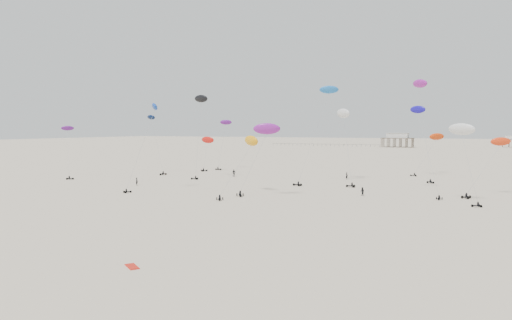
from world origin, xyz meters
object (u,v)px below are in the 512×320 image
at_px(rig_7, 433,142).
at_px(spectator_0, 137,185).
at_px(pavilion_main, 397,141).
at_px(rig_3, 247,149).
at_px(rig_0, 423,129).
at_px(pavilion_small, 509,142).

bearing_deg(rig_7, spectator_0, 122.17).
relative_size(pavilion_main, rig_7, 1.40).
bearing_deg(pavilion_main, rig_7, -79.13).
height_order(rig_3, spectator_0, rig_3).
xyz_separation_m(rig_3, rig_7, (31.28, 60.22, 0.22)).
relative_size(pavilion_main, spectator_0, 9.91).
distance_m(pavilion_main, rig_0, 246.83).
height_order(pavilion_small, rig_3, rig_3).
bearing_deg(pavilion_main, spectator_0, -94.94).
bearing_deg(rig_7, pavilion_small, -19.17).
bearing_deg(rig_7, pavilion_main, -0.48).
distance_m(pavilion_small, spectator_0, 302.12).
distance_m(pavilion_main, rig_7, 203.74).
height_order(pavilion_main, pavilion_small, pavilion_main).
bearing_deg(rig_0, pavilion_small, -93.76).
bearing_deg(pavilion_small, pavilion_main, -156.80).
height_order(rig_3, rig_7, rig_3).
xyz_separation_m(pavilion_main, pavilion_small, (70.00, 30.00, -0.74)).
distance_m(rig_3, rig_7, 67.86).
relative_size(pavilion_main, pavilion_small, 2.33).
bearing_deg(rig_3, spectator_0, -29.83).
xyz_separation_m(pavilion_main, rig_3, (7.13, -260.24, 4.82)).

